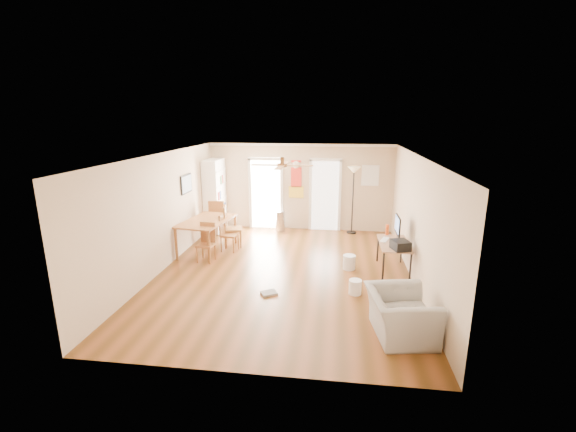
# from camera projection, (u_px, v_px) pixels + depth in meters

# --- Properties ---
(floor) EXTENTS (7.00, 7.00, 0.00)m
(floor) POSITION_uv_depth(u_px,v_px,m) (285.00, 273.00, 8.56)
(floor) COLOR brown
(floor) RESTS_ON ground
(ceiling) EXTENTS (5.50, 7.00, 0.00)m
(ceiling) POSITION_uv_depth(u_px,v_px,m) (284.00, 155.00, 7.90)
(ceiling) COLOR silver
(ceiling) RESTS_ON floor
(wall_back) EXTENTS (5.50, 0.04, 2.60)m
(wall_back) POSITION_uv_depth(u_px,v_px,m) (300.00, 187.00, 11.59)
(wall_back) COLOR beige
(wall_back) RESTS_ON floor
(wall_front) EXTENTS (5.50, 0.04, 2.60)m
(wall_front) POSITION_uv_depth(u_px,v_px,m) (247.00, 285.00, 4.87)
(wall_front) COLOR beige
(wall_front) RESTS_ON floor
(wall_left) EXTENTS (0.04, 7.00, 2.60)m
(wall_left) POSITION_uv_depth(u_px,v_px,m) (162.00, 212.00, 8.57)
(wall_left) COLOR beige
(wall_left) RESTS_ON floor
(wall_right) EXTENTS (0.04, 7.00, 2.60)m
(wall_right) POSITION_uv_depth(u_px,v_px,m) (417.00, 221.00, 7.89)
(wall_right) COLOR beige
(wall_right) RESTS_ON floor
(crown_molding) EXTENTS (5.50, 7.00, 0.08)m
(crown_molding) POSITION_uv_depth(u_px,v_px,m) (284.00, 157.00, 7.91)
(crown_molding) COLOR white
(crown_molding) RESTS_ON wall_back
(kitchen_doorway) EXTENTS (0.90, 0.10, 2.10)m
(kitchen_doorway) POSITION_uv_depth(u_px,v_px,m) (266.00, 195.00, 11.77)
(kitchen_doorway) COLOR white
(kitchen_doorway) RESTS_ON wall_back
(bathroom_doorway) EXTENTS (0.80, 0.10, 2.10)m
(bathroom_doorway) POSITION_uv_depth(u_px,v_px,m) (325.00, 196.00, 11.54)
(bathroom_doorway) COLOR white
(bathroom_doorway) RESTS_ON wall_back
(wall_decal) EXTENTS (0.46, 0.03, 1.10)m
(wall_decal) POSITION_uv_depth(u_px,v_px,m) (296.00, 179.00, 11.52)
(wall_decal) COLOR red
(wall_decal) RESTS_ON wall_back
(ac_grille) EXTENTS (0.50, 0.04, 0.60)m
(ac_grille) POSITION_uv_depth(u_px,v_px,m) (370.00, 175.00, 11.20)
(ac_grille) COLOR white
(ac_grille) RESTS_ON wall_back
(framed_poster) EXTENTS (0.04, 0.66, 0.48)m
(framed_poster) POSITION_uv_depth(u_px,v_px,m) (186.00, 184.00, 9.81)
(framed_poster) COLOR black
(framed_poster) RESTS_ON wall_left
(ceiling_fan) EXTENTS (1.24, 1.24, 0.20)m
(ceiling_fan) POSITION_uv_depth(u_px,v_px,m) (282.00, 165.00, 7.66)
(ceiling_fan) COLOR #593819
(ceiling_fan) RESTS_ON ceiling
(bookshelf) EXTENTS (0.60, 1.03, 2.15)m
(bookshelf) POSITION_uv_depth(u_px,v_px,m) (215.00, 196.00, 11.47)
(bookshelf) COLOR white
(bookshelf) RESTS_ON floor
(dining_table) EXTENTS (1.23, 1.79, 0.83)m
(dining_table) POSITION_uv_depth(u_px,v_px,m) (208.00, 236.00, 9.83)
(dining_table) COLOR #9F6633
(dining_table) RESTS_ON floor
(dining_chair_right_a) EXTENTS (0.54, 0.54, 1.09)m
(dining_chair_right_a) POSITION_uv_depth(u_px,v_px,m) (233.00, 227.00, 10.16)
(dining_chair_right_a) COLOR #AD7338
(dining_chair_right_a) RESTS_ON floor
(dining_chair_right_b) EXTENTS (0.44, 0.44, 0.95)m
(dining_chair_right_b) POSITION_uv_depth(u_px,v_px,m) (229.00, 233.00, 9.85)
(dining_chair_right_b) COLOR #9B5D32
(dining_chair_right_b) RESTS_ON floor
(dining_chair_near) EXTENTS (0.41, 0.41, 0.93)m
(dining_chair_near) POSITION_uv_depth(u_px,v_px,m) (206.00, 243.00, 9.12)
(dining_chair_near) COLOR #9A5731
(dining_chair_near) RESTS_ON floor
(dining_chair_far) EXTENTS (0.48, 0.48, 1.07)m
(dining_chair_far) POSITION_uv_depth(u_px,v_px,m) (218.00, 218.00, 11.04)
(dining_chair_far) COLOR #A66935
(dining_chair_far) RESTS_ON floor
(trash_can) EXTENTS (0.32, 0.32, 0.62)m
(trash_can) POSITION_uv_depth(u_px,v_px,m) (280.00, 221.00, 11.57)
(trash_can) COLOR #AFAEB1
(trash_can) RESTS_ON floor
(torchiere_lamp) EXTENTS (0.41, 0.41, 1.98)m
(torchiere_lamp) POSITION_uv_depth(u_px,v_px,m) (353.00, 200.00, 11.22)
(torchiere_lamp) COLOR black
(torchiere_lamp) RESTS_ON floor
(computer_desk) EXTENTS (0.63, 1.26, 0.67)m
(computer_desk) POSITION_uv_depth(u_px,v_px,m) (393.00, 257.00, 8.55)
(computer_desk) COLOR #A27758
(computer_desk) RESTS_ON floor
(imac) EXTENTS (0.25, 0.60, 0.56)m
(imac) POSITION_uv_depth(u_px,v_px,m) (398.00, 228.00, 8.57)
(imac) COLOR black
(imac) RESTS_ON computer_desk
(keyboard) EXTENTS (0.25, 0.42, 0.01)m
(keyboard) POSITION_uv_depth(u_px,v_px,m) (385.00, 240.00, 8.66)
(keyboard) COLOR silver
(keyboard) RESTS_ON computer_desk
(printer) EXTENTS (0.43, 0.46, 0.19)m
(printer) POSITION_uv_depth(u_px,v_px,m) (400.00, 245.00, 8.01)
(printer) COLOR black
(printer) RESTS_ON computer_desk
(orange_bottle) EXTENTS (0.10, 0.10, 0.25)m
(orange_bottle) POSITION_uv_depth(u_px,v_px,m) (387.00, 230.00, 9.01)
(orange_bottle) COLOR #CD4612
(orange_bottle) RESTS_ON computer_desk
(wastebasket_a) EXTENTS (0.33, 0.33, 0.33)m
(wastebasket_a) POSITION_uv_depth(u_px,v_px,m) (349.00, 262.00, 8.72)
(wastebasket_a) COLOR silver
(wastebasket_a) RESTS_ON floor
(wastebasket_b) EXTENTS (0.32, 0.32, 0.29)m
(wastebasket_b) POSITION_uv_depth(u_px,v_px,m) (355.00, 287.00, 7.50)
(wastebasket_b) COLOR white
(wastebasket_b) RESTS_ON floor
(floor_cloth) EXTENTS (0.37, 0.35, 0.04)m
(floor_cloth) POSITION_uv_depth(u_px,v_px,m) (269.00, 293.00, 7.52)
(floor_cloth) COLOR gray
(floor_cloth) RESTS_ON floor
(armchair) EXTENTS (1.13, 1.24, 0.72)m
(armchair) POSITION_uv_depth(u_px,v_px,m) (400.00, 315.00, 6.03)
(armchair) COLOR #A09F9B
(armchair) RESTS_ON floor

